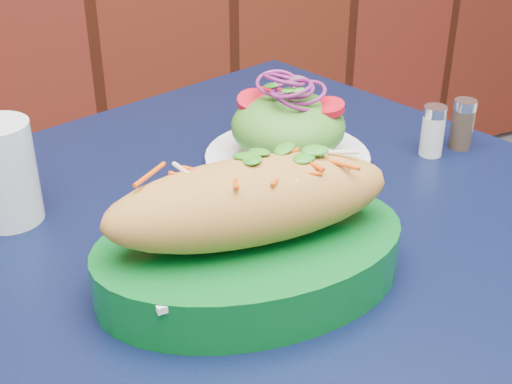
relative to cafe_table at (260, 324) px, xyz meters
name	(u,v)px	position (x,y,z in m)	size (l,w,h in m)	color
cafe_table	(260,324)	(0.00, 0.00, 0.00)	(0.99, 0.99, 0.75)	black
banh_mi_basket	(250,234)	(-0.03, -0.04, 0.14)	(0.30, 0.21, 0.13)	#075B1D
salad_plate	(288,132)	(0.11, 0.15, 0.13)	(0.19, 0.19, 0.11)	white
water_glass	(3,173)	(-0.20, 0.17, 0.14)	(0.07, 0.07, 0.11)	silver
salt_shaker	(433,131)	(0.28, 0.10, 0.12)	(0.03, 0.03, 0.06)	white
pepper_shaker	(462,124)	(0.32, 0.10, 0.12)	(0.03, 0.03, 0.06)	#3F3326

